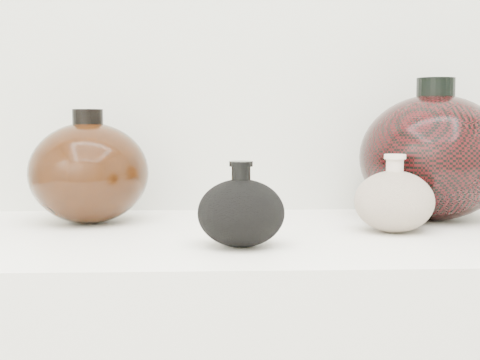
{
  "coord_description": "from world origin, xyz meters",
  "views": [
    {
      "loc": [
        -0.07,
        -0.04,
        1.07
      ],
      "look_at": [
        -0.03,
        0.92,
        0.98
      ],
      "focal_mm": 50.0,
      "sensor_mm": 36.0,
      "label": 1
    }
  ],
  "objects_px": {
    "black_gourd_vase": "(241,212)",
    "left_round_pot": "(89,172)",
    "cream_gourd_vase": "(394,201)",
    "right_round_pot": "(434,157)"
  },
  "relations": [
    {
      "from": "black_gourd_vase",
      "to": "cream_gourd_vase",
      "type": "distance_m",
      "value": 0.26
    },
    {
      "from": "black_gourd_vase",
      "to": "right_round_pot",
      "type": "height_order",
      "value": "right_round_pot"
    },
    {
      "from": "cream_gourd_vase",
      "to": "left_round_pot",
      "type": "xyz_separation_m",
      "value": [
        -0.47,
        0.11,
        0.04
      ]
    },
    {
      "from": "right_round_pot",
      "to": "cream_gourd_vase",
      "type": "bearing_deg",
      "value": -129.38
    },
    {
      "from": "cream_gourd_vase",
      "to": "right_round_pot",
      "type": "distance_m",
      "value": 0.17
    },
    {
      "from": "black_gourd_vase",
      "to": "cream_gourd_vase",
      "type": "xyz_separation_m",
      "value": [
        0.23,
        0.1,
        0.0
      ]
    },
    {
      "from": "black_gourd_vase",
      "to": "cream_gourd_vase",
      "type": "relative_size",
      "value": 1.11
    },
    {
      "from": "left_round_pot",
      "to": "black_gourd_vase",
      "type": "bearing_deg",
      "value": -41.68
    },
    {
      "from": "black_gourd_vase",
      "to": "left_round_pot",
      "type": "bearing_deg",
      "value": 138.32
    },
    {
      "from": "black_gourd_vase",
      "to": "right_round_pot",
      "type": "relative_size",
      "value": 0.5
    }
  ]
}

